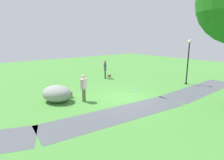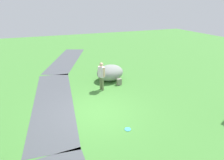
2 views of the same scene
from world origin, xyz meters
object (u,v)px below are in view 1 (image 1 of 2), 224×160
lamp_post (188,57)px  man_near_boulder (84,86)px  woman_with_handbag (105,68)px  handbag_on_grass (109,76)px  backpack_by_boulder (70,95)px  frisbee_on_grass (133,91)px  lawn_boulder (57,94)px

lamp_post → man_near_boulder: 9.12m
lamp_post → woman_with_handbag: 7.29m
lamp_post → handbag_on_grass: size_ratio=11.19×
man_near_boulder → backpack_by_boulder: 1.50m
handbag_on_grass → lamp_post: bearing=117.6°
woman_with_handbag → man_near_boulder: 6.70m
lamp_post → frisbee_on_grass: size_ratio=14.13×
lamp_post → woman_with_handbag: lamp_post is taller
woman_with_handbag → frisbee_on_grass: woman_with_handbag is taller
man_near_boulder → frisbee_on_grass: man_near_boulder is taller
woman_with_handbag → frisbee_on_grass: bearing=78.5°
woman_with_handbag → backpack_by_boulder: (5.29, 3.25, -0.80)m
lamp_post → woman_with_handbag: (3.93, -6.02, -1.24)m
frisbee_on_grass → backpack_by_boulder: bearing=-18.9°
woman_with_handbag → man_near_boulder: woman_with_handbag is taller
frisbee_on_grass → man_near_boulder: bearing=-3.4°
woman_with_handbag → handbag_on_grass: bearing=-160.2°
woman_with_handbag → frisbee_on_grass: size_ratio=6.67×
handbag_on_grass → frisbee_on_grass: (1.62, 4.97, -0.13)m
frisbee_on_grass → woman_with_handbag: bearing=-101.5°
lamp_post → handbag_on_grass: 7.36m
frisbee_on_grass → lamp_post: bearing=165.3°
backpack_by_boulder → man_near_boulder: bearing=104.5°
woman_with_handbag → man_near_boulder: (4.97, 4.50, -0.03)m
woman_with_handbag → backpack_by_boulder: size_ratio=4.29×
man_near_boulder → handbag_on_grass: man_near_boulder is taller
lawn_boulder → frisbee_on_grass: lawn_boulder is taller
lamp_post → lawn_boulder: (10.19, -2.54, -1.74)m
woman_with_handbag → handbag_on_grass: 1.11m
man_near_boulder → handbag_on_grass: size_ratio=5.16×
lawn_boulder → handbag_on_grass: bearing=-151.7°
man_near_boulder → frisbee_on_grass: (-4.01, 0.24, -0.96)m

